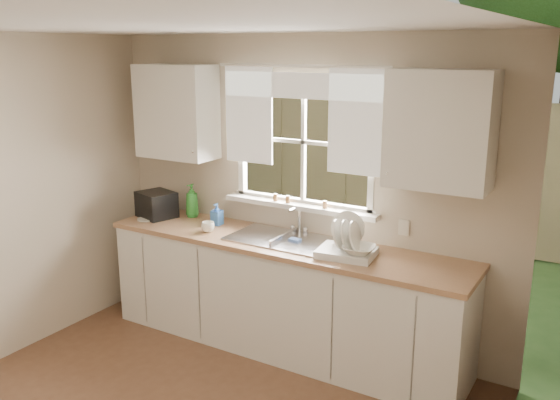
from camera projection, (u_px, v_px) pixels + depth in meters
The scene contains 19 objects.
room_walls at pixel (113, 271), 3.13m from camera, with size 3.62×4.02×2.50m.
ceiling at pixel (105, 23), 2.87m from camera, with size 3.60×4.00×0.02m, color silver.
window at pixel (302, 163), 4.78m from camera, with size 1.38×0.16×1.06m.
curtains at pixel (300, 107), 4.63m from camera, with size 1.50×0.03×0.81m.
base_cabinets at pixel (282, 297), 4.78m from camera, with size 3.00×0.62×0.87m, color silver.
countertop at pixel (282, 243), 4.66m from camera, with size 3.04×0.65×0.04m, color #A57852.
upper_cabinet_left at pixel (177, 112), 5.12m from camera, with size 0.70×0.33×0.80m, color silver.
upper_cabinet_right at pixel (440, 130), 3.97m from camera, with size 0.70×0.33×0.80m, color silver.
wall_outlet at pixel (404, 227), 4.43m from camera, with size 0.08×0.01×0.12m, color beige.
sill_jars at pixel (295, 200), 4.82m from camera, with size 0.50×0.04×0.06m.
sink at pixel (284, 249), 4.70m from camera, with size 0.88×0.52×0.40m.
dish_rack at pixel (347, 247), 4.31m from camera, with size 0.44×0.36×0.30m.
bowl at pixel (359, 249), 4.21m from camera, with size 0.23×0.23×0.06m, color white.
soap_bottle_a at pixel (192, 201), 5.29m from camera, with size 0.12×0.12×0.30m, color #2D8A2E.
soap_bottle_b at pixel (217, 214), 5.07m from camera, with size 0.08×0.09×0.19m, color blue.
soap_bottle_c at pixel (216, 212), 5.20m from camera, with size 0.12×0.12×0.15m, color beige.
saucer at pixel (147, 219), 5.24m from camera, with size 0.16×0.16×0.01m, color silver.
cup at pixel (208, 227), 4.88m from camera, with size 0.11×0.11×0.09m, color white.
black_appliance at pixel (157, 204), 5.30m from camera, with size 0.31×0.27×0.23m, color black.
Camera 1 is at (2.27, -2.13, 2.38)m, focal length 38.00 mm.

